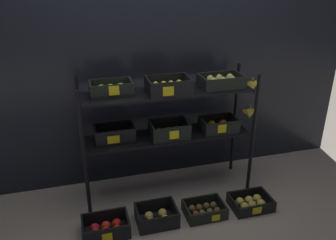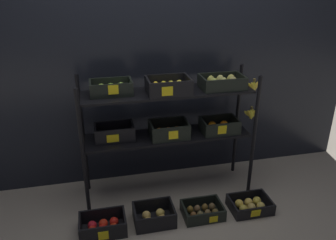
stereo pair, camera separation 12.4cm
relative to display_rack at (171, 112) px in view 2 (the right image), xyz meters
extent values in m
plane|color=gray|center=(-0.03, 0.01, -0.79)|extent=(10.00, 10.00, 0.00)
cube|color=black|center=(-0.03, 0.39, 0.37)|extent=(3.85, 0.12, 2.32)
cylinder|color=black|center=(-0.75, -0.18, -0.24)|extent=(0.03, 0.03, 1.11)
cylinder|color=black|center=(0.70, -0.18, -0.24)|extent=(0.03, 0.03, 1.11)
cylinder|color=black|center=(-0.75, 0.19, -0.24)|extent=(0.03, 0.03, 1.11)
cylinder|color=black|center=(0.70, 0.19, -0.24)|extent=(0.03, 0.03, 1.11)
cube|color=black|center=(-0.03, 0.01, -0.23)|extent=(1.42, 0.34, 0.02)
cube|color=black|center=(-0.03, 0.01, 0.17)|extent=(1.42, 0.34, 0.02)
cube|color=black|center=(-0.48, 0.03, -0.21)|extent=(0.33, 0.21, 0.01)
cube|color=black|center=(-0.48, -0.06, -0.15)|extent=(0.33, 0.02, 0.12)
cube|color=black|center=(-0.48, 0.13, -0.15)|extent=(0.33, 0.02, 0.12)
cube|color=black|center=(-0.64, 0.03, -0.15)|extent=(0.02, 0.17, 0.12)
cube|color=black|center=(-0.33, 0.03, -0.15)|extent=(0.02, 0.17, 0.12)
sphere|color=#632650|center=(-0.58, 0.00, -0.18)|extent=(0.05, 0.05, 0.05)
sphere|color=#601D4E|center=(-0.52, 0.00, -0.18)|extent=(0.05, 0.05, 0.05)
sphere|color=#57275D|center=(-0.45, 0.00, -0.18)|extent=(0.05, 0.05, 0.05)
sphere|color=#621D4F|center=(-0.39, 0.01, -0.18)|extent=(0.05, 0.05, 0.05)
sphere|color=#5F2A48|center=(-0.58, 0.06, -0.18)|extent=(0.05, 0.05, 0.05)
sphere|color=#64205B|center=(-0.52, 0.07, -0.18)|extent=(0.05, 0.05, 0.05)
sphere|color=#66244C|center=(-0.45, 0.06, -0.18)|extent=(0.05, 0.05, 0.05)
sphere|color=#672859|center=(-0.39, 0.07, -0.18)|extent=(0.05, 0.05, 0.05)
cube|color=yellow|center=(-0.51, -0.07, -0.16)|extent=(0.10, 0.01, 0.07)
cube|color=black|center=(-0.02, -0.02, -0.21)|extent=(0.33, 0.23, 0.01)
cube|color=black|center=(-0.02, -0.13, -0.15)|extent=(0.33, 0.02, 0.12)
cube|color=black|center=(-0.02, 0.08, -0.15)|extent=(0.33, 0.02, 0.12)
cube|color=black|center=(-0.18, -0.02, -0.15)|extent=(0.02, 0.20, 0.12)
cube|color=black|center=(0.13, -0.02, -0.15)|extent=(0.02, 0.20, 0.12)
sphere|color=orange|center=(-0.10, -0.06, -0.18)|extent=(0.06, 0.06, 0.06)
sphere|color=orange|center=(-0.02, -0.06, -0.18)|extent=(0.06, 0.06, 0.06)
sphere|color=orange|center=(0.06, -0.06, -0.18)|extent=(0.06, 0.06, 0.06)
sphere|color=orange|center=(-0.10, 0.01, -0.18)|extent=(0.06, 0.06, 0.06)
sphere|color=orange|center=(-0.02, 0.01, -0.18)|extent=(0.06, 0.06, 0.06)
sphere|color=orange|center=(0.05, 0.01, -0.18)|extent=(0.06, 0.06, 0.06)
cube|color=yellow|center=(-0.01, -0.14, -0.15)|extent=(0.08, 0.01, 0.07)
cube|color=black|center=(0.43, -0.03, -0.21)|extent=(0.32, 0.22, 0.01)
cube|color=black|center=(0.43, -0.13, -0.15)|extent=(0.32, 0.02, 0.11)
cube|color=black|center=(0.43, 0.08, -0.15)|extent=(0.32, 0.02, 0.11)
cube|color=black|center=(0.28, -0.03, -0.15)|extent=(0.02, 0.19, 0.11)
cube|color=black|center=(0.59, -0.03, -0.15)|extent=(0.02, 0.19, 0.11)
sphere|color=orange|center=(0.37, -0.06, -0.17)|extent=(0.07, 0.07, 0.07)
sphere|color=orange|center=(0.49, -0.05, -0.17)|extent=(0.07, 0.07, 0.07)
sphere|color=orange|center=(0.38, 0.01, -0.17)|extent=(0.07, 0.07, 0.07)
sphere|color=orange|center=(0.49, 0.00, -0.17)|extent=(0.07, 0.07, 0.07)
cube|color=yellow|center=(0.42, -0.14, -0.15)|extent=(0.08, 0.01, 0.08)
cube|color=black|center=(-0.49, 0.04, 0.19)|extent=(0.34, 0.21, 0.01)
cube|color=black|center=(-0.49, -0.06, 0.25)|extent=(0.34, 0.02, 0.10)
cube|color=black|center=(-0.49, 0.13, 0.25)|extent=(0.34, 0.02, 0.10)
cube|color=black|center=(-0.65, 0.04, 0.25)|extent=(0.02, 0.17, 0.10)
cube|color=black|center=(-0.33, 0.04, 0.25)|extent=(0.02, 0.17, 0.10)
sphere|color=#94C145|center=(-0.57, 0.02, 0.23)|extent=(0.07, 0.07, 0.07)
sphere|color=#8AB744|center=(-0.48, 0.01, 0.23)|extent=(0.07, 0.07, 0.07)
sphere|color=#81B440|center=(-0.41, 0.01, 0.23)|extent=(0.07, 0.07, 0.07)
sphere|color=#91B841|center=(-0.56, 0.07, 0.23)|extent=(0.07, 0.07, 0.07)
sphere|color=#8AC53E|center=(-0.49, 0.06, 0.23)|extent=(0.07, 0.07, 0.07)
sphere|color=#90C347|center=(-0.41, 0.07, 0.23)|extent=(0.07, 0.07, 0.07)
cube|color=yellow|center=(-0.48, -0.07, 0.25)|extent=(0.08, 0.01, 0.07)
cube|color=black|center=(-0.03, -0.03, 0.19)|extent=(0.35, 0.25, 0.01)
cube|color=black|center=(-0.03, -0.15, 0.25)|extent=(0.35, 0.02, 0.11)
cube|color=black|center=(-0.03, 0.08, 0.25)|extent=(0.35, 0.02, 0.11)
cube|color=black|center=(-0.20, -0.03, 0.25)|extent=(0.02, 0.22, 0.11)
cube|color=black|center=(0.14, -0.03, 0.25)|extent=(0.02, 0.22, 0.11)
ellipsoid|color=yellow|center=(-0.13, -0.07, 0.24)|extent=(0.06, 0.06, 0.08)
ellipsoid|color=yellow|center=(-0.06, -0.07, 0.24)|extent=(0.06, 0.06, 0.08)
ellipsoid|color=yellow|center=(0.00, -0.07, 0.24)|extent=(0.06, 0.06, 0.08)
ellipsoid|color=yellow|center=(0.07, -0.07, 0.24)|extent=(0.06, 0.06, 0.08)
ellipsoid|color=yellow|center=(-0.13, 0.01, 0.24)|extent=(0.06, 0.06, 0.08)
ellipsoid|color=yellow|center=(-0.06, 0.00, 0.24)|extent=(0.06, 0.06, 0.08)
ellipsoid|color=yellow|center=(0.00, 0.00, 0.24)|extent=(0.06, 0.06, 0.08)
ellipsoid|color=yellow|center=(0.07, 0.01, 0.24)|extent=(0.06, 0.06, 0.08)
cube|color=yellow|center=(-0.07, -0.16, 0.24)|extent=(0.09, 0.00, 0.07)
cube|color=black|center=(0.44, -0.02, 0.19)|extent=(0.37, 0.24, 0.01)
cube|color=black|center=(0.44, -0.13, 0.24)|extent=(0.37, 0.02, 0.10)
cube|color=black|center=(0.44, 0.10, 0.24)|extent=(0.37, 0.02, 0.10)
cube|color=black|center=(0.26, -0.02, 0.24)|extent=(0.02, 0.21, 0.10)
cube|color=black|center=(0.61, -0.02, 0.24)|extent=(0.02, 0.21, 0.10)
ellipsoid|color=#B0BE50|center=(0.35, -0.05, 0.24)|extent=(0.07, 0.07, 0.09)
ellipsoid|color=#BABE60|center=(0.44, -0.05, 0.24)|extent=(0.07, 0.07, 0.09)
ellipsoid|color=tan|center=(0.52, -0.05, 0.24)|extent=(0.07, 0.07, 0.09)
ellipsoid|color=#B9B74D|center=(0.35, 0.02, 0.24)|extent=(0.07, 0.07, 0.09)
ellipsoid|color=tan|center=(0.43, 0.02, 0.24)|extent=(0.07, 0.07, 0.09)
ellipsoid|color=#B6B050|center=(0.53, 0.02, 0.24)|extent=(0.07, 0.07, 0.09)
cylinder|color=brown|center=(0.74, 0.00, -0.03)|extent=(0.02, 0.02, 0.02)
ellipsoid|color=yellow|center=(0.71, 0.00, -0.09)|extent=(0.10, 0.03, 0.09)
ellipsoid|color=yellow|center=(0.72, -0.01, -0.09)|extent=(0.08, 0.03, 0.10)
ellipsoid|color=yellow|center=(0.73, -0.01, -0.09)|extent=(0.05, 0.03, 0.10)
ellipsoid|color=yellow|center=(0.75, 0.00, -0.09)|extent=(0.05, 0.03, 0.10)
ellipsoid|color=yellow|center=(0.76, -0.01, -0.09)|extent=(0.08, 0.03, 0.10)
ellipsoid|color=yellow|center=(0.76, 0.00, -0.09)|extent=(0.09, 0.03, 0.09)
cylinder|color=brown|center=(0.74, 0.00, 0.23)|extent=(0.02, 0.02, 0.02)
ellipsoid|color=yellow|center=(0.72, 0.00, 0.16)|extent=(0.09, 0.03, 0.10)
ellipsoid|color=yellow|center=(0.73, -0.01, 0.16)|extent=(0.07, 0.03, 0.11)
ellipsoid|color=yellow|center=(0.74, 0.00, 0.16)|extent=(0.03, 0.03, 0.11)
ellipsoid|color=yellow|center=(0.76, 0.00, 0.16)|extent=(0.07, 0.03, 0.11)
ellipsoid|color=gold|center=(0.76, 0.00, 0.16)|extent=(0.09, 0.03, 0.10)
cube|color=black|center=(-0.65, -0.43, -0.79)|extent=(0.36, 0.24, 0.01)
cube|color=black|center=(-0.65, -0.54, -0.72)|extent=(0.36, 0.02, 0.12)
cube|color=black|center=(-0.65, -0.31, -0.72)|extent=(0.36, 0.02, 0.12)
cube|color=black|center=(-0.82, -0.43, -0.72)|extent=(0.02, 0.21, 0.12)
cube|color=black|center=(-0.47, -0.43, -0.72)|extent=(0.02, 0.21, 0.12)
sphere|color=red|center=(-0.73, -0.45, -0.74)|extent=(0.07, 0.07, 0.07)
sphere|color=red|center=(-0.65, -0.46, -0.74)|extent=(0.07, 0.07, 0.07)
sphere|color=red|center=(-0.57, -0.46, -0.74)|extent=(0.07, 0.07, 0.07)
sphere|color=red|center=(-0.73, -0.40, -0.74)|extent=(0.07, 0.07, 0.07)
sphere|color=red|center=(-0.64, -0.39, -0.74)|extent=(0.07, 0.07, 0.07)
sphere|color=red|center=(-0.56, -0.39, -0.74)|extent=(0.07, 0.07, 0.07)
cube|color=yellow|center=(-0.65, -0.55, -0.73)|extent=(0.08, 0.00, 0.08)
cube|color=black|center=(-0.24, -0.41, -0.79)|extent=(0.33, 0.25, 0.01)
cube|color=black|center=(-0.24, -0.52, -0.72)|extent=(0.33, 0.02, 0.13)
cube|color=black|center=(-0.24, -0.29, -0.72)|extent=(0.33, 0.02, 0.13)
cube|color=black|center=(-0.39, -0.41, -0.72)|extent=(0.02, 0.22, 0.13)
cube|color=black|center=(-0.08, -0.41, -0.72)|extent=(0.02, 0.22, 0.13)
sphere|color=#E5B951|center=(-0.29, -0.45, -0.74)|extent=(0.07, 0.07, 0.07)
sphere|color=#E2B051|center=(-0.17, -0.45, -0.74)|extent=(0.07, 0.07, 0.07)
sphere|color=#DAB259|center=(-0.29, -0.37, -0.74)|extent=(0.07, 0.07, 0.07)
sphere|color=#E1C158|center=(-0.18, -0.37, -0.74)|extent=(0.07, 0.07, 0.07)
cube|color=black|center=(0.17, -0.42, -0.79)|extent=(0.33, 0.24, 0.01)
cube|color=black|center=(0.17, -0.53, -0.73)|extent=(0.33, 0.02, 0.09)
cube|color=black|center=(0.17, -0.30, -0.73)|extent=(0.33, 0.02, 0.09)
cube|color=black|center=(0.02, -0.42, -0.73)|extent=(0.02, 0.21, 0.09)
cube|color=black|center=(0.33, -0.42, -0.73)|extent=(0.02, 0.21, 0.09)
ellipsoid|color=brown|center=(0.08, -0.46, -0.75)|extent=(0.05, 0.05, 0.07)
ellipsoid|color=brown|center=(0.14, -0.46, -0.75)|extent=(0.05, 0.05, 0.07)
ellipsoid|color=brown|center=(0.21, -0.45, -0.75)|extent=(0.05, 0.05, 0.07)
ellipsoid|color=brown|center=(0.27, -0.46, -0.75)|extent=(0.05, 0.05, 0.07)
ellipsoid|color=brown|center=(0.08, -0.38, -0.75)|extent=(0.05, 0.05, 0.07)
ellipsoid|color=brown|center=(0.14, -0.38, -0.75)|extent=(0.05, 0.05, 0.07)
ellipsoid|color=brown|center=(0.21, -0.38, -0.75)|extent=(0.05, 0.05, 0.07)
ellipsoid|color=brown|center=(0.27, -0.38, -0.75)|extent=(0.05, 0.05, 0.07)
cube|color=yellow|center=(0.23, -0.54, -0.74)|extent=(0.07, 0.01, 0.06)
cube|color=black|center=(0.60, -0.43, -0.79)|extent=(0.35, 0.25, 0.01)
cube|color=black|center=(0.60, -0.55, -0.73)|extent=(0.35, 0.02, 0.09)
cube|color=black|center=(0.60, -0.31, -0.73)|extent=(0.35, 0.02, 0.09)
cube|color=black|center=(0.43, -0.43, -0.73)|extent=(0.02, 0.22, 0.09)
cube|color=black|center=(0.76, -0.43, -0.73)|extent=(0.02, 0.22, 0.09)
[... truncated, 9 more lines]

